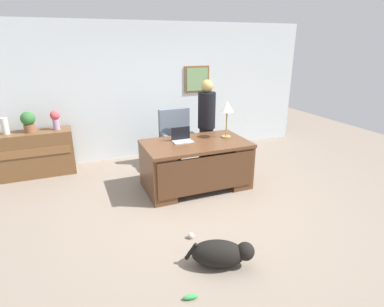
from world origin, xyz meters
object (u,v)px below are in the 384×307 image
Objects in this scene: credenza at (37,153)px; dog_toy_ball at (191,235)px; dog_lying at (221,253)px; desk_lamp at (227,109)px; armchair at (177,142)px; person_standing at (206,124)px; desk at (196,164)px; vase_with_flowers at (55,118)px; laptop at (182,138)px; vase_empty at (5,126)px; potted_plant at (28,121)px; dog_toy_bone at (191,297)px.

dog_toy_ball is (1.84, -2.91, -0.37)m from credenza.
dog_lying is 1.14× the size of desk_lamp.
armchair is 0.66× the size of person_standing.
desk is at bearing -171.47° from desk_lamp.
vase_with_flowers is at bearing 116.42° from dog_toy_ball.
dog_toy_ball is at bearing 101.24° from dog_lying.
vase_empty is (-2.69, 1.42, 0.12)m from laptop.
person_standing reaches higher than desk.
armchair is at bearing 144.29° from person_standing.
desk_lamp is (0.77, -0.07, 0.43)m from laptop.
laptop is 2.73m from potted_plant.
dog_toy_ball is (1.89, -2.91, -0.97)m from potted_plant.
laptop is at bearing 139.87° from desk.
laptop is 3.05m from vase_empty.
armchair is at bearing 88.20° from desk.
credenza is 3.60× the size of vase_with_flowers.
vase_with_flowers is at bearing 150.61° from desk_lamp.
desk_lamp is at bearing 49.43° from dog_toy_ball.
potted_plant is at bearing 180.00° from vase_with_flowers.
laptop is 2.66m from dog_toy_bone.
armchair is at bearing 72.45° from dog_toy_bone.
person_standing is 0.74m from desk_lamp.
potted_plant is at bearing 154.20° from desk_lamp.
dog_lying is at bearing -78.76° from dog_toy_ball.
dog_lying is (1.96, -3.50, -0.25)m from credenza.
potted_plant is (-3.10, 1.50, -0.26)m from desk_lamp.
desk_lamp is 1.78× the size of vase_with_flowers.
desk is 0.49m from laptop.
armchair is 3.90× the size of vase_empty.
potted_plant is at bearing 167.73° from armchair.
vase_with_flowers is (-2.08, 1.58, 0.60)m from desk.
laptop is (-0.69, -0.54, -0.03)m from person_standing.
desk is at bearing 75.03° from dog_lying.
desk_lamp is 2.18× the size of vase_empty.
desk is 1.03m from armchair.
credenza is at bearing 163.35° from person_standing.
credenza is 0.74× the size of person_standing.
dog_lying is 0.61m from dog_toy_ball.
desk reaches higher than dog_toy_ball.
vase_with_flowers is (0.39, 0.00, 0.61)m from credenza.
person_standing is (2.96, -0.89, 0.46)m from credenza.
laptop is at bearing -104.33° from armchair.
dog_toy_bone is (-0.49, -0.32, -0.13)m from dog_lying.
desk is at bearing -125.43° from person_standing.
dog_lying reaches higher than dog_toy_ball.
dog_toy_ball is (-1.21, -1.41, -1.23)m from desk_lamp.
dog_toy_ball is at bearing -106.46° from laptop.
desk_lamp is 3.45m from potted_plant.
desk_lamp is (3.05, -1.50, 0.86)m from credenza.
person_standing is 5.26× the size of laptop.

